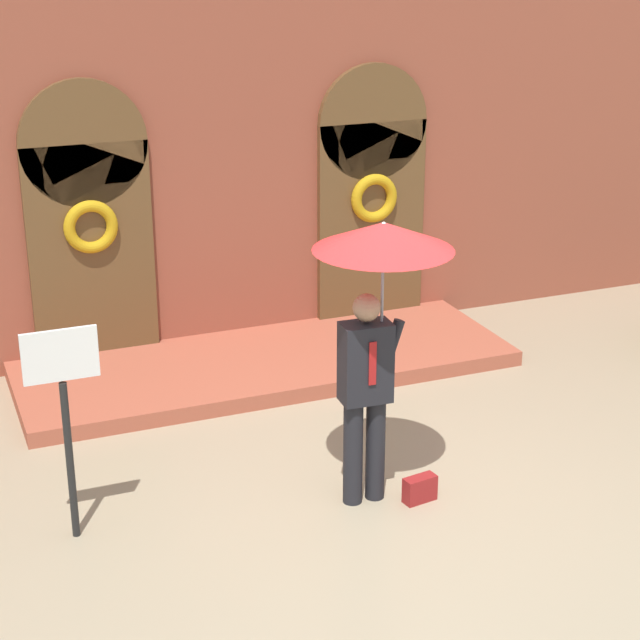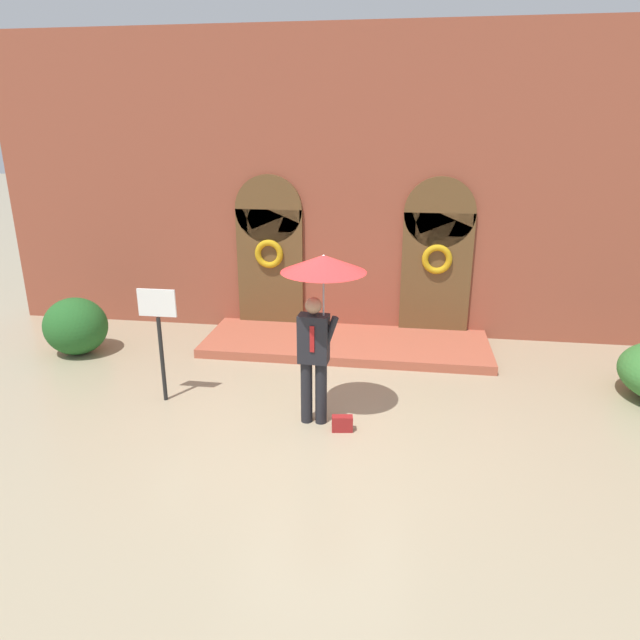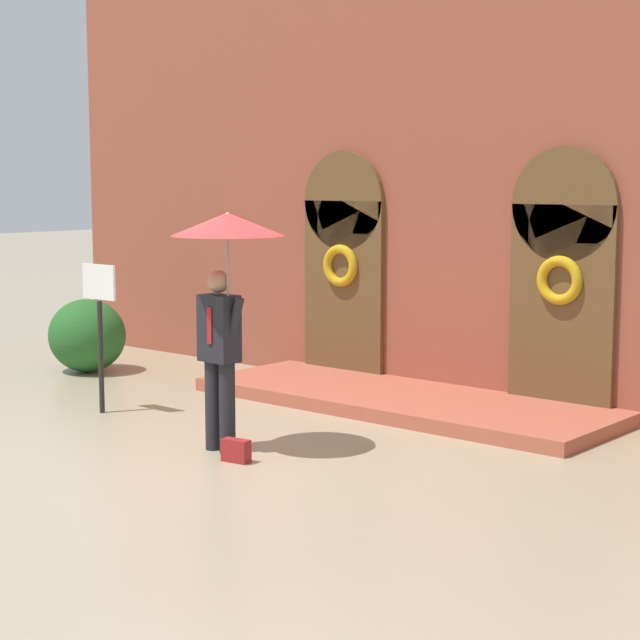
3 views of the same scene
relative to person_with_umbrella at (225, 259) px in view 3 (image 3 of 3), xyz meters
name	(u,v)px [view 3 (image 3 of 3)]	position (x,y,z in m)	size (l,w,h in m)	color
ground_plane	(216,457)	(0.05, -0.21, -1.91)	(80.00, 80.00, 0.00)	tan
building_facade	(457,179)	(0.05, 3.94, 0.77)	(14.00, 2.30, 5.60)	brown
person_with_umbrella	(225,259)	(0.00, 0.00, 0.00)	(1.10, 1.10, 2.36)	black
handbag	(236,451)	(0.32, -0.20, -1.80)	(0.28, 0.12, 0.22)	maroon
sign_post	(100,313)	(-2.40, 0.34, -0.75)	(0.56, 0.06, 1.72)	black
shrub_left	(87,336)	(-4.71, 1.88, -1.40)	(1.11, 1.05, 1.02)	#235B23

